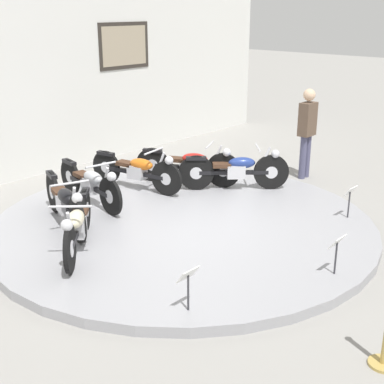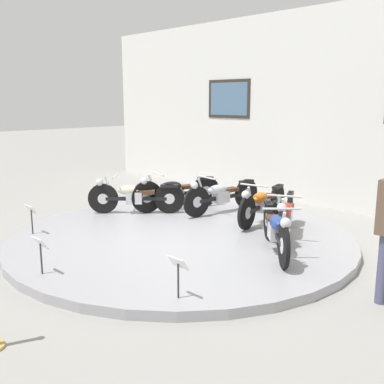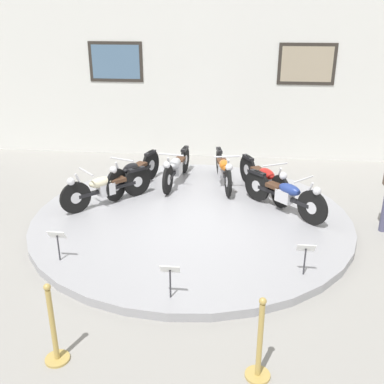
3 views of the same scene
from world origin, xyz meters
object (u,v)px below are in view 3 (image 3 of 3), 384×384
at_px(stanchion_post_left_of_entry, 54,336).
at_px(stanchion_post_right_of_entry, 259,351).
at_px(info_placard_front_right, 306,252).
at_px(motorcycle_red, 264,177).
at_px(motorcycle_black, 133,172).
at_px(motorcycle_orange, 224,169).
at_px(motorcycle_blue, 285,193).
at_px(motorcycle_cream, 105,187).
at_px(info_placard_front_left, 57,239).
at_px(info_placard_front_centre, 170,274).
at_px(motorcycle_silver, 176,167).

xyz_separation_m(stanchion_post_left_of_entry, stanchion_post_right_of_entry, (2.27, 0.00, 0.00)).
relative_size(info_placard_front_right, stanchion_post_left_of_entry, 0.50).
distance_m(motorcycle_red, stanchion_post_left_of_entry, 5.46).
height_order(motorcycle_black, motorcycle_red, motorcycle_black).
distance_m(motorcycle_orange, motorcycle_blue, 1.77).
xyz_separation_m(motorcycle_cream, stanchion_post_left_of_entry, (0.59, -4.04, -0.17)).
xyz_separation_m(motorcycle_red, info_placard_front_right, (0.47, -2.95, -0.02)).
bearing_deg(info_placard_front_left, motorcycle_red, 42.67).
height_order(motorcycle_cream, info_placard_front_centre, motorcycle_cream).
relative_size(motorcycle_silver, info_placard_front_centre, 3.82).
xyz_separation_m(info_placard_front_centre, stanchion_post_right_of_entry, (1.13, -1.14, -0.16)).
bearing_deg(motorcycle_black, motorcycle_blue, -14.73).
relative_size(motorcycle_silver, motorcycle_red, 1.09).
distance_m(motorcycle_black, motorcycle_silver, 0.98).
height_order(motorcycle_black, info_placard_front_left, motorcycle_black).
bearing_deg(info_placard_front_right, stanchion_post_right_of_entry, -110.25).
height_order(motorcycle_silver, motorcycle_orange, motorcycle_silver).
xyz_separation_m(info_placard_front_left, info_placard_front_centre, (1.84, -0.76, 0.00)).
distance_m(motorcycle_red, stanchion_post_right_of_entry, 4.86).
distance_m(info_placard_front_right, stanchion_post_right_of_entry, 2.04).
distance_m(motorcycle_orange, info_placard_front_right, 3.69).
relative_size(motorcycle_red, info_placard_front_left, 3.51).
relative_size(motorcycle_silver, info_placard_front_right, 3.82).
relative_size(motorcycle_black, motorcycle_red, 1.07).
bearing_deg(stanchion_post_right_of_entry, info_placard_front_centre, 134.77).
height_order(motorcycle_orange, stanchion_post_left_of_entry, stanchion_post_left_of_entry).
bearing_deg(info_placard_front_right, motorcycle_orange, 110.94).
bearing_deg(motorcycle_cream, motorcycle_blue, 0.01).
relative_size(motorcycle_cream, info_placard_front_left, 2.79).
bearing_deg(motorcycle_silver, motorcycle_black, -149.57).
bearing_deg(stanchion_post_left_of_entry, stanchion_post_right_of_entry, 0.00).
height_order(info_placard_front_right, stanchion_post_left_of_entry, stanchion_post_left_of_entry).
relative_size(motorcycle_blue, stanchion_post_left_of_entry, 1.42).
xyz_separation_m(motorcycle_cream, info_placard_front_left, (-0.12, -2.14, -0.01)).
relative_size(info_placard_front_left, info_placard_front_right, 1.00).
xyz_separation_m(motorcycle_silver, motorcycle_red, (1.88, -0.49, 0.01)).
bearing_deg(motorcycle_cream, motorcycle_black, 65.92).
distance_m(motorcycle_orange, info_placard_front_left, 4.17).
distance_m(motorcycle_black, stanchion_post_right_of_entry, 5.46).
xyz_separation_m(motorcycle_silver, stanchion_post_left_of_entry, (-0.62, -5.35, -0.17)).
height_order(motorcycle_blue, stanchion_post_left_of_entry, stanchion_post_left_of_entry).
xyz_separation_m(motorcycle_cream, motorcycle_blue, (3.44, 0.00, 0.01)).
distance_m(info_placard_front_left, stanchion_post_right_of_entry, 3.53).
distance_m(motorcycle_silver, stanchion_post_left_of_entry, 5.39).
height_order(motorcycle_blue, info_placard_front_left, motorcycle_blue).
xyz_separation_m(motorcycle_blue, info_placard_front_centre, (-1.72, -2.90, -0.02)).
relative_size(motorcycle_silver, stanchion_post_right_of_entry, 1.91).
relative_size(motorcycle_red, stanchion_post_right_of_entry, 1.75).
relative_size(motorcycle_cream, motorcycle_black, 0.75).
bearing_deg(info_placard_front_centre, motorcycle_orange, 82.97).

